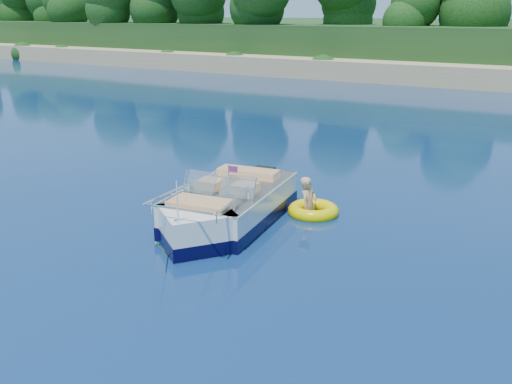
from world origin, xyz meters
TOP-DOWN VIEW (x-y plane):
  - ground at (0.00, 0.00)m, footprint 160.00×160.00m
  - motorboat at (-0.70, 4.00)m, footprint 2.77×6.01m
  - tow_tube at (0.83, 5.88)m, footprint 1.54×1.54m
  - boy at (0.73, 5.84)m, footprint 0.41×0.89m

SIDE VIEW (x-z plane):
  - ground at x=0.00m, z-range 0.00..0.00m
  - boy at x=0.73m, z-range -0.87..0.87m
  - tow_tube at x=0.83m, z-range -0.09..0.27m
  - motorboat at x=-0.70m, z-range -0.62..1.40m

